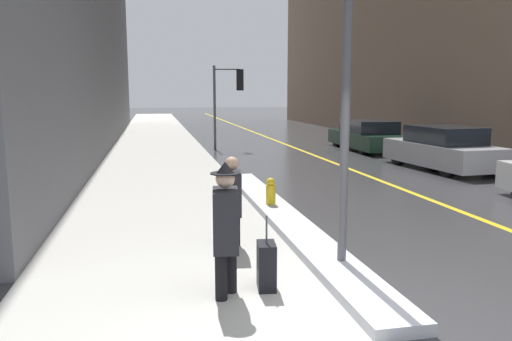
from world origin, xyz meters
The scene contains 12 objects.
ground_plane centered at (0.00, 0.00, 0.00)m, with size 160.00×160.00×0.00m, color #38383A.
sidewalk_slab centered at (-2.00, 15.00, 0.01)m, with size 4.00×80.00×0.01m.
road_centre_stripe centered at (4.00, 15.00, 0.00)m, with size 0.16×80.00×0.00m.
snow_bank_curb centered at (0.20, 4.35, 0.07)m, with size 0.67×9.58×0.15m.
lamp_post centered at (0.30, 1.57, 2.81)m, with size 0.28×0.28×4.66m.
traffic_light_near centered at (1.14, 16.83, 2.58)m, with size 1.31×0.33×3.58m.
pedestrian_in_fedora centered at (-1.39, 1.00, 0.90)m, with size 0.36×0.54×1.64m.
pedestrian_with_shoulder_bag centered at (-1.02, 2.86, 0.81)m, with size 0.33×0.70×1.46m.
parked_car_silver centered at (6.85, 9.62, 0.65)m, with size 2.07×4.36×1.38m.
parked_car_dark_green centered at (6.84, 15.30, 0.60)m, with size 1.95×4.84×1.28m.
rolling_suitcase centered at (-0.87, 1.12, 0.30)m, with size 0.26×0.38×0.95m.
fire_hydrant centered at (0.16, 5.18, 0.35)m, with size 0.20×0.20×0.70m.
Camera 1 is at (-2.20, -4.66, 2.43)m, focal length 35.00 mm.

